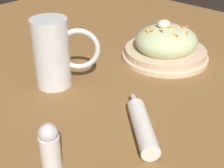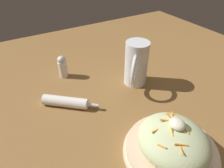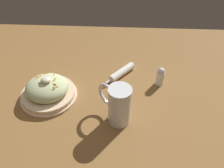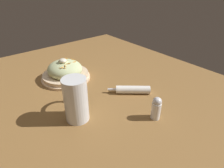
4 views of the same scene
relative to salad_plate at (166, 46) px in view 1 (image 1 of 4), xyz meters
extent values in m
plane|color=olive|center=(-0.22, 0.08, -0.04)|extent=(1.43, 1.43, 0.00)
cylinder|color=beige|center=(0.00, 0.00, -0.03)|extent=(0.23, 0.23, 0.01)
cylinder|color=beige|center=(0.00, 0.00, -0.02)|extent=(0.22, 0.22, 0.02)
ellipsoid|color=beige|center=(0.00, 0.00, 0.01)|extent=(0.17, 0.16, 0.08)
cylinder|color=orange|center=(-0.03, 0.00, 0.05)|extent=(0.02, 0.03, 0.01)
cylinder|color=orange|center=(-0.01, 0.01, 0.05)|extent=(0.02, 0.01, 0.00)
cylinder|color=orange|center=(0.03, -0.02, 0.05)|extent=(0.02, 0.03, 0.01)
cylinder|color=orange|center=(-0.04, 0.02, 0.05)|extent=(0.02, 0.01, 0.01)
cylinder|color=orange|center=(-0.02, -0.04, 0.05)|extent=(0.00, 0.02, 0.00)
cylinder|color=orange|center=(0.01, -0.05, 0.05)|extent=(0.02, 0.01, 0.01)
cylinder|color=orange|center=(0.04, -0.03, 0.05)|extent=(0.03, 0.01, 0.00)
cylinder|color=orange|center=(0.00, -0.01, 0.05)|extent=(0.02, 0.02, 0.01)
cylinder|color=orange|center=(-0.04, 0.03, 0.05)|extent=(0.02, 0.02, 0.01)
cylinder|color=orange|center=(-0.04, 0.03, 0.05)|extent=(0.02, 0.02, 0.00)
cylinder|color=orange|center=(0.01, 0.02, 0.05)|extent=(0.02, 0.01, 0.00)
ellipsoid|color=#EFEACC|center=(-0.01, 0.01, 0.06)|extent=(0.04, 0.03, 0.02)
cylinder|color=white|center=(-0.29, 0.11, 0.04)|extent=(0.08, 0.08, 0.16)
cylinder|color=#B76B14|center=(-0.29, 0.11, 0.01)|extent=(0.07, 0.07, 0.08)
cylinder|color=white|center=(-0.29, 0.11, 0.05)|extent=(0.07, 0.07, 0.01)
torus|color=white|center=(-0.25, 0.07, 0.05)|extent=(0.08, 0.08, 0.10)
cylinder|color=white|center=(-0.30, -0.16, -0.02)|extent=(0.12, 0.13, 0.03)
cylinder|color=silver|center=(-0.24, -0.09, -0.02)|extent=(0.03, 0.03, 0.01)
cylinder|color=white|center=(-0.47, -0.11, -0.01)|extent=(0.03, 0.03, 0.06)
sphere|color=silver|center=(-0.47, -0.11, 0.03)|extent=(0.03, 0.03, 0.03)
camera|label=1|loc=(-0.68, -0.44, 0.34)|focal=51.77mm
camera|label=2|loc=(0.18, -0.27, 0.40)|focal=31.76mm
camera|label=3|loc=(-0.30, 0.61, 0.60)|focal=34.31mm
camera|label=4|loc=(-0.78, 0.35, 0.41)|focal=30.49mm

